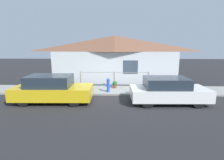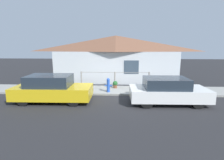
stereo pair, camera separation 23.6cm
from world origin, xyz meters
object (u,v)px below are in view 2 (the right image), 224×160
object	(u,v)px
potted_plant_near_hydrant	(115,84)
potted_plant_by_fence	(63,82)
car_left	(52,89)
fire_hydrant	(108,85)
potted_plant_corner	(151,84)
car_right	(167,91)

from	to	relation	value
potted_plant_near_hydrant	potted_plant_by_fence	distance (m)	3.57
car_left	fire_hydrant	distance (m)	3.34
potted_plant_corner	potted_plant_by_fence	bearing A→B (deg)	178.27
car_right	potted_plant_by_fence	size ratio (longest dim) A/B	5.78
potted_plant_near_hydrant	potted_plant_by_fence	xyz separation A→B (m)	(-3.57, -0.05, 0.12)
car_left	potted_plant_corner	world-z (taller)	car_left
potted_plant_near_hydrant	potted_plant_by_fence	size ratio (longest dim) A/B	0.71
car_right	potted_plant_near_hydrant	xyz separation A→B (m)	(-2.80, 2.76, -0.30)
car_right	potted_plant_by_fence	bearing A→B (deg)	155.57
potted_plant_near_hydrant	potted_plant_by_fence	world-z (taller)	potted_plant_by_fence
car_left	potted_plant_corner	size ratio (longest dim) A/B	6.22
car_right	potted_plant_near_hydrant	size ratio (longest dim) A/B	8.15
car_left	potted_plant_near_hydrant	bearing A→B (deg)	38.78
fire_hydrant	potted_plant_near_hydrant	distance (m)	1.17
car_right	potted_plant_by_fence	world-z (taller)	car_right
potted_plant_near_hydrant	car_left	bearing A→B (deg)	-139.90
car_left	potted_plant_corner	xyz separation A→B (m)	(5.66, 2.53, -0.23)
potted_plant_near_hydrant	potted_plant_corner	distance (m)	2.40
car_left	car_right	xyz separation A→B (m)	(6.07, 0.00, -0.03)
car_left	potted_plant_near_hydrant	distance (m)	4.30
car_left	fire_hydrant	xyz separation A→B (m)	(2.88, 1.67, -0.13)
car_left	car_right	bearing A→B (deg)	-1.33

